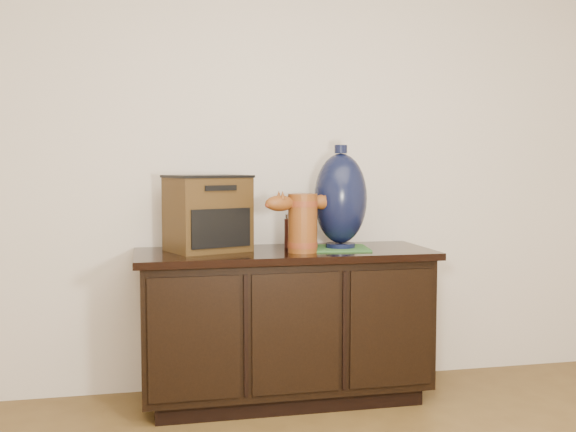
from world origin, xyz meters
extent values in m
plane|color=silver|center=(0.00, 2.50, 1.30)|extent=(4.50, 0.00, 4.50)
cube|color=black|center=(0.00, 2.23, 0.04)|extent=(1.29, 0.45, 0.08)
cube|color=black|center=(0.00, 2.23, 0.40)|extent=(1.40, 0.50, 0.64)
cube|color=black|center=(0.00, 2.23, 0.74)|extent=(1.46, 0.56, 0.03)
cube|color=black|center=(-0.47, 1.97, 0.40)|extent=(0.41, 0.01, 0.56)
cube|color=black|center=(0.00, 1.97, 0.40)|extent=(0.41, 0.01, 0.56)
cube|color=black|center=(0.47, 1.97, 0.40)|extent=(0.41, 0.01, 0.56)
cylinder|color=brown|center=(0.07, 2.14, 0.90)|extent=(0.17, 0.17, 0.28)
cylinder|color=#4B190E|center=(0.07, 2.14, 0.79)|extent=(0.18, 0.18, 0.03)
cylinder|color=#4B190E|center=(0.07, 2.14, 0.99)|extent=(0.18, 0.18, 0.03)
ellipsoid|color=brown|center=(-0.05, 2.11, 1.00)|extent=(0.16, 0.11, 0.08)
ellipsoid|color=brown|center=(0.19, 2.17, 1.00)|extent=(0.16, 0.11, 0.08)
cube|color=#3D280F|center=(-0.37, 2.29, 0.93)|extent=(0.44, 0.39, 0.36)
cube|color=black|center=(-0.32, 2.15, 0.88)|extent=(0.29, 0.11, 0.18)
cube|color=black|center=(-0.37, 2.29, 1.12)|extent=(0.45, 0.41, 0.01)
cube|color=#31632C|center=(0.29, 2.22, 0.76)|extent=(0.31, 0.31, 0.01)
cylinder|color=black|center=(0.29, 2.22, 0.77)|extent=(0.15, 0.15, 0.02)
ellipsoid|color=black|center=(0.29, 2.22, 1.01)|extent=(0.30, 0.30, 0.45)
cylinder|color=black|center=(0.29, 2.22, 1.25)|extent=(0.06, 0.06, 0.04)
cylinder|color=#561A0E|center=(0.05, 2.32, 0.83)|extent=(0.06, 0.06, 0.15)
cylinder|color=silver|center=(0.05, 2.32, 0.91)|extent=(0.05, 0.05, 0.02)
camera|label=1|loc=(-0.68, -1.00, 1.18)|focal=42.00mm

